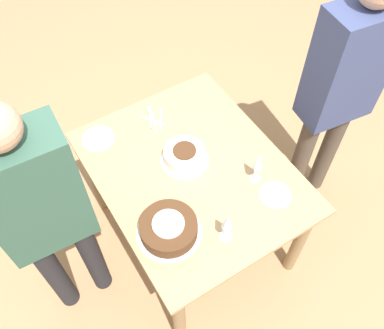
{
  "coord_description": "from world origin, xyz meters",
  "views": [
    {
      "loc": [
        1.13,
        -0.7,
        2.67
      ],
      "look_at": [
        0.0,
        0.0,
        0.81
      ],
      "focal_mm": 40.0,
      "sensor_mm": 36.0,
      "label": 1
    }
  ],
  "objects": [
    {
      "name": "dessert_plate_right",
      "position": [
        0.37,
        0.28,
        0.77
      ],
      "size": [
        0.17,
        0.17,
        0.01
      ],
      "color": "silver",
      "rests_on": "dining_table"
    },
    {
      "name": "fork_pile",
      "position": [
        -0.43,
        0.0,
        0.77
      ],
      "size": [
        0.21,
        0.15,
        0.01
      ],
      "color": "silver",
      "rests_on": "dining_table"
    },
    {
      "name": "cake_center_white",
      "position": [
        -0.08,
        0.0,
        0.81
      ],
      "size": [
        0.27,
        0.27,
        0.1
      ],
      "color": "white",
      "rests_on": "dining_table"
    },
    {
      "name": "cake_front_chocolate",
      "position": [
        0.26,
        -0.3,
        0.81
      ],
      "size": [
        0.32,
        0.32,
        0.1
      ],
      "color": "white",
      "rests_on": "dining_table"
    },
    {
      "name": "dining_table",
      "position": [
        0.0,
        0.0,
        0.64
      ],
      "size": [
        1.21,
        0.98,
        0.76
      ],
      "color": "tan",
      "rests_on": "ground_plane"
    },
    {
      "name": "person_watching",
      "position": [
        0.12,
        0.89,
        1.03
      ],
      "size": [
        0.27,
        0.42,
        1.71
      ],
      "rotation": [
        0.0,
        0.0,
        -1.7
      ],
      "color": "#4C4238",
      "rests_on": "ground_plane"
    },
    {
      "name": "ground_plane",
      "position": [
        0.0,
        0.0,
        0.0
      ],
      "size": [
        12.0,
        12.0,
        0.0
      ],
      "primitive_type": "plane",
      "color": "#A87F56"
    },
    {
      "name": "dessert_plate_left",
      "position": [
        -0.47,
        -0.34,
        0.77
      ],
      "size": [
        0.19,
        0.19,
        0.01
      ],
      "color": "silver",
      "rests_on": "dining_table"
    },
    {
      "name": "wine_glass_far",
      "position": [
        0.23,
        0.25,
        0.92
      ],
      "size": [
        0.06,
        0.06,
        0.23
      ],
      "color": "silver",
      "rests_on": "dining_table"
    },
    {
      "name": "wine_glass_near",
      "position": [
        0.42,
        -0.07,
        0.91
      ],
      "size": [
        0.06,
        0.06,
        0.21
      ],
      "color": "silver",
      "rests_on": "dining_table"
    },
    {
      "name": "person_cutting",
      "position": [
        -0.02,
        -0.77,
        1.01
      ],
      "size": [
        0.24,
        0.41,
        1.66
      ],
      "rotation": [
        0.0,
        0.0,
        1.52
      ],
      "color": "#232328",
      "rests_on": "ground_plane"
    }
  ]
}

